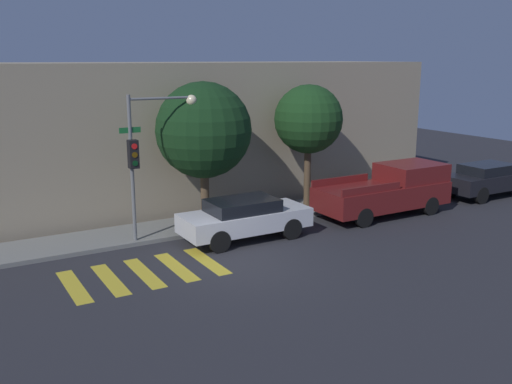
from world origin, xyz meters
TOP-DOWN VIEW (x-y plane):
  - ground_plane at (0.00, 0.00)m, footprint 60.00×60.00m
  - sidewalk at (0.00, 4.29)m, footprint 26.00×2.18m
  - building_row at (0.00, 8.78)m, footprint 26.00×6.00m
  - crosswalk at (-2.64, 0.80)m, footprint 4.40×2.60m
  - traffic_light_pole at (-1.47, 3.37)m, footprint 2.67×0.56m
  - sedan_near_corner at (1.38, 2.10)m, footprint 4.42×1.77m
  - pickup_truck at (7.86, 2.10)m, footprint 5.45×2.09m
  - sedan_middle at (13.72, 2.10)m, footprint 4.37×1.75m
  - tree_near_corner at (0.99, 4.38)m, footprint 3.45×3.45m
  - tree_midblock at (5.55, 4.38)m, footprint 2.72×2.72m

SIDE VIEW (x-z plane):
  - ground_plane at x=0.00m, z-range 0.00..0.00m
  - crosswalk at x=-2.64m, z-range 0.00..0.00m
  - sidewalk at x=0.00m, z-range 0.00..0.14m
  - sedan_near_corner at x=1.38m, z-range 0.06..1.48m
  - sedan_middle at x=13.72m, z-range 0.06..1.53m
  - pickup_truck at x=7.86m, z-range 0.01..1.93m
  - building_row at x=0.00m, z-range 0.00..5.84m
  - traffic_light_pole at x=-1.47m, z-range 0.87..5.78m
  - tree_near_corner at x=0.99m, z-range 0.88..6.11m
  - tree_midblock at x=5.55m, z-range 1.13..6.15m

